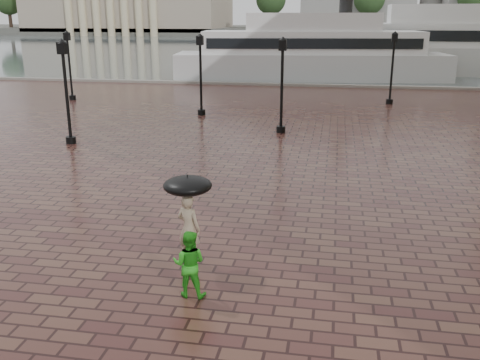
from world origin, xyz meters
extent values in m
plane|color=#371B19|center=(0.00, 0.00, 0.00)|extent=(300.00, 300.00, 0.00)
plane|color=#434F52|center=(0.00, 92.00, 0.00)|extent=(240.00, 240.00, 0.00)
cube|color=slate|center=(0.00, 32.00, 0.00)|extent=(80.00, 0.60, 0.30)
cube|color=#4C4C47|center=(0.00, 160.00, 1.00)|extent=(300.00, 60.00, 2.00)
cube|color=gray|center=(10.00, 150.00, 9.00)|extent=(30.00, 22.00, 14.00)
cylinder|color=#2D2119|center=(-90.00, 138.00, 4.00)|extent=(1.00, 1.00, 8.00)
sphere|color=#1D3719|center=(-90.00, 138.00, 9.50)|extent=(8.00, 8.00, 8.00)
cylinder|color=#2D2119|center=(-64.29, 138.00, 4.00)|extent=(1.00, 1.00, 8.00)
sphere|color=#1D3719|center=(-64.29, 138.00, 9.50)|extent=(8.00, 8.00, 8.00)
cylinder|color=#2D2119|center=(-38.57, 138.00, 4.00)|extent=(1.00, 1.00, 8.00)
sphere|color=#1D3719|center=(-38.57, 138.00, 9.50)|extent=(8.00, 8.00, 8.00)
cylinder|color=#2D2119|center=(-12.86, 138.00, 4.00)|extent=(1.00, 1.00, 8.00)
cylinder|color=#2D2119|center=(12.86, 138.00, 4.00)|extent=(1.00, 1.00, 8.00)
cylinder|color=#2D2119|center=(38.57, 138.00, 4.00)|extent=(1.00, 1.00, 8.00)
cylinder|color=black|center=(-6.00, 10.00, 0.15)|extent=(0.44, 0.44, 0.30)
cylinder|color=black|center=(-6.00, 10.00, 2.00)|extent=(0.14, 0.14, 4.00)
cube|color=black|center=(-6.00, 10.00, 4.15)|extent=(0.35, 0.35, 0.50)
sphere|color=beige|center=(-6.00, 10.00, 4.15)|extent=(0.28, 0.28, 0.28)
cylinder|color=black|center=(3.00, 14.00, 0.15)|extent=(0.44, 0.44, 0.30)
cylinder|color=black|center=(3.00, 14.00, 2.00)|extent=(0.14, 0.14, 4.00)
cube|color=black|center=(3.00, 14.00, 4.15)|extent=(0.35, 0.35, 0.50)
sphere|color=beige|center=(3.00, 14.00, 4.15)|extent=(0.28, 0.28, 0.28)
cylinder|color=black|center=(-12.00, 22.00, 0.15)|extent=(0.44, 0.44, 0.30)
cylinder|color=black|center=(-12.00, 22.00, 2.00)|extent=(0.14, 0.14, 4.00)
cube|color=black|center=(-12.00, 22.00, 4.15)|extent=(0.35, 0.35, 0.50)
sphere|color=beige|center=(-12.00, 22.00, 4.15)|extent=(0.28, 0.28, 0.28)
cylinder|color=black|center=(9.00, 24.00, 0.15)|extent=(0.44, 0.44, 0.30)
cylinder|color=black|center=(9.00, 24.00, 2.00)|extent=(0.14, 0.14, 4.00)
cube|color=black|center=(9.00, 24.00, 4.15)|extent=(0.35, 0.35, 0.50)
sphere|color=beige|center=(9.00, 24.00, 4.15)|extent=(0.28, 0.28, 0.28)
cylinder|color=black|center=(-2.00, 18.00, 0.15)|extent=(0.44, 0.44, 0.30)
cylinder|color=black|center=(-2.00, 18.00, 2.00)|extent=(0.14, 0.14, 4.00)
cube|color=black|center=(-2.00, 18.00, 4.15)|extent=(0.35, 0.35, 0.50)
sphere|color=beige|center=(-2.00, 18.00, 4.15)|extent=(0.28, 0.28, 0.28)
imported|color=tan|center=(2.41, -0.67, 0.82)|extent=(0.70, 0.58, 1.64)
imported|color=green|center=(2.83, -2.19, 0.70)|extent=(0.69, 0.55, 1.41)
cube|color=#BCBCBC|center=(3.21, 37.00, 1.14)|extent=(24.19, 8.76, 2.27)
cube|color=silver|center=(3.21, 37.00, 3.22)|extent=(19.41, 7.39, 1.89)
cube|color=silver|center=(3.21, 37.00, 4.92)|extent=(11.83, 5.82, 1.51)
cylinder|color=black|center=(6.02, 37.38, 6.62)|extent=(1.14, 1.14, 2.27)
cube|color=black|center=(3.54, 34.52, 3.22)|extent=(17.83, 2.48, 0.85)
cube|color=black|center=(2.88, 39.48, 3.22)|extent=(17.83, 2.48, 0.85)
cube|color=#BCBCBC|center=(16.71, 44.17, 1.29)|extent=(26.97, 6.61, 2.59)
cube|color=silver|center=(16.71, 44.17, 3.66)|extent=(21.58, 5.72, 2.15)
cube|color=silver|center=(16.71, 44.17, 5.60)|extent=(12.95, 5.03, 1.72)
cube|color=black|center=(16.69, 41.32, 3.66)|extent=(20.47, 0.21, 0.97)
cube|color=black|center=(16.72, 47.03, 3.66)|extent=(20.47, 0.21, 0.97)
cylinder|color=black|center=(2.41, -0.67, 1.40)|extent=(0.02, 0.02, 0.95)
ellipsoid|color=black|center=(2.41, -0.67, 1.86)|extent=(1.10, 1.10, 0.39)
camera|label=1|loc=(5.56, -11.64, 5.50)|focal=40.00mm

